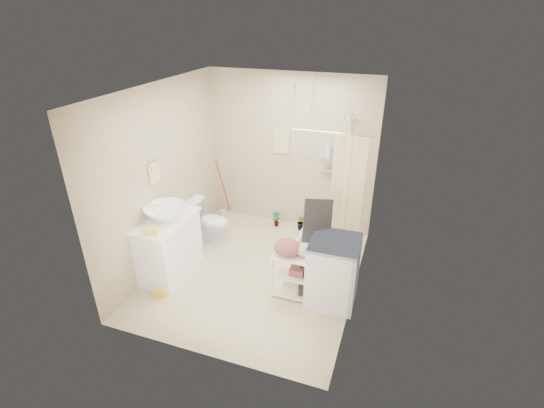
{
  "coord_description": "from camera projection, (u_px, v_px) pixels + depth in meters",
  "views": [
    {
      "loc": [
        1.76,
        -4.33,
        3.46
      ],
      "look_at": [
        0.15,
        0.25,
        1.02
      ],
      "focal_mm": 26.0,
      "sensor_mm": 36.0,
      "label": 1
    }
  ],
  "objects": [
    {
      "name": "hanging_towel",
      "position": [
        281.0,
        141.0,
        6.43
      ],
      "size": [
        0.28,
        0.03,
        0.42
      ],
      "primitive_type": "cube",
      "color": "beige",
      "rests_on": "wall_back"
    },
    {
      "name": "shower",
      "position": [
        333.0,
        187.0,
        5.89
      ],
      "size": [
        1.1,
        1.1,
        2.1
      ],
      "primitive_type": null,
      "color": "white",
      "rests_on": "ground"
    },
    {
      "name": "shampoo_bottle_a",
      "position": [
        328.0,
        151.0,
        6.18
      ],
      "size": [
        0.1,
        0.1,
        0.23
      ],
      "primitive_type": "imported",
      "rotation": [
        0.0,
        0.0,
        0.11
      ],
      "color": "silver",
      "rests_on": "shower"
    },
    {
      "name": "ceiling",
      "position": [
        252.0,
        90.0,
        4.56
      ],
      "size": [
        2.8,
        3.2,
        0.04
      ],
      "primitive_type": "cube",
      "color": "silver",
      "rests_on": "ground"
    },
    {
      "name": "potted_plant_b",
      "position": [
        301.0,
        222.0,
        6.76
      ],
      "size": [
        0.2,
        0.19,
        0.29
      ],
      "primitive_type": "imported",
      "rotation": [
        0.0,
        0.0,
        -0.52
      ],
      "color": "brown",
      "rests_on": "ground"
    },
    {
      "name": "floor",
      "position": [
        256.0,
        272.0,
        5.73
      ],
      "size": [
        3.2,
        3.2,
        0.0
      ],
      "primitive_type": "plane",
      "color": "beige",
      "rests_on": "ground"
    },
    {
      "name": "washing_machine",
      "position": [
        333.0,
        271.0,
        5.01
      ],
      "size": [
        0.63,
        0.65,
        0.89
      ],
      "primitive_type": "cube",
      "rotation": [
        0.0,
        0.0,
        0.03
      ],
      "color": "silver",
      "rests_on": "ground"
    },
    {
      "name": "sink",
      "position": [
        166.0,
        213.0,
        5.3
      ],
      "size": [
        0.68,
        0.68,
        0.2
      ],
      "primitive_type": "imported",
      "rotation": [
        0.0,
        0.0,
        -0.2
      ],
      "color": "white",
      "rests_on": "vanity"
    },
    {
      "name": "wall_front",
      "position": [
        193.0,
        257.0,
        3.79
      ],
      "size": [
        2.8,
        0.04,
        2.6
      ],
      "primitive_type": "cube",
      "color": "#BCAE91",
      "rests_on": "ground"
    },
    {
      "name": "tp_holder",
      "position": [
        172.0,
        213.0,
        5.85
      ],
      "size": [
        0.08,
        0.12,
        0.14
      ],
      "primitive_type": null,
      "color": "white",
      "rests_on": "wall_left"
    },
    {
      "name": "toilet",
      "position": [
        209.0,
        221.0,
        6.37
      ],
      "size": [
        0.72,
        0.46,
        0.7
      ],
      "primitive_type": "imported",
      "rotation": [
        0.0,
        0.0,
        1.48
      ],
      "color": "white",
      "rests_on": "ground"
    },
    {
      "name": "floor_basket",
      "position": [
        160.0,
        291.0,
        5.25
      ],
      "size": [
        0.29,
        0.25,
        0.13
      ],
      "primitive_type": "cube",
      "rotation": [
        0.0,
        0.0,
        0.25
      ],
      "color": "yellow",
      "rests_on": "ground"
    },
    {
      "name": "ironing_board",
      "position": [
        315.0,
        248.0,
        5.1
      ],
      "size": [
        0.38,
        0.29,
        1.33
      ],
      "primitive_type": null,
      "rotation": [
        0.0,
        0.0,
        0.55
      ],
      "color": "black",
      "rests_on": "ground"
    },
    {
      "name": "shampoo_bottle_b",
      "position": [
        333.0,
        153.0,
        6.15
      ],
      "size": [
        0.09,
        0.09,
        0.18
      ],
      "primitive_type": "imported",
      "rotation": [
        0.0,
        0.0,
        0.09
      ],
      "color": "#4A65B7",
      "rests_on": "shower"
    },
    {
      "name": "towel_ring",
      "position": [
        154.0,
        172.0,
        5.31
      ],
      "size": [
        0.04,
        0.22,
        0.34
      ],
      "primitive_type": null,
      "color": "#E2CB87",
      "rests_on": "wall_left"
    },
    {
      "name": "mop",
      "position": [
        221.0,
        188.0,
        7.04
      ],
      "size": [
        0.13,
        0.13,
        1.13
      ],
      "primitive_type": null,
      "rotation": [
        0.0,
        0.0,
        0.26
      ],
      "color": "#9F291F",
      "rests_on": "ground"
    },
    {
      "name": "wall_right",
      "position": [
        363.0,
        208.0,
        4.73
      ],
      "size": [
        0.04,
        3.2,
        2.6
      ],
      "primitive_type": "cube",
      "color": "#BCAE91",
      "rests_on": "ground"
    },
    {
      "name": "vanity",
      "position": [
        169.0,
        247.0,
        5.54
      ],
      "size": [
        0.56,
        1.0,
        0.87
      ],
      "primitive_type": "cube",
      "rotation": [
        0.0,
        0.0,
        -0.0
      ],
      "color": "white",
      "rests_on": "ground"
    },
    {
      "name": "potted_plant_a",
      "position": [
        276.0,
        219.0,
        6.87
      ],
      "size": [
        0.18,
        0.15,
        0.29
      ],
      "primitive_type": "imported",
      "rotation": [
        0.0,
        0.0,
        0.37
      ],
      "color": "brown",
      "rests_on": "ground"
    },
    {
      "name": "counter_basket",
      "position": [
        152.0,
        231.0,
        4.99
      ],
      "size": [
        0.2,
        0.17,
        0.09
      ],
      "primitive_type": "cube",
      "rotation": [
        0.0,
        0.0,
        0.33
      ],
      "color": "yellow",
      "rests_on": "vanity"
    },
    {
      "name": "wall_left",
      "position": [
        162.0,
        178.0,
        5.56
      ],
      "size": [
        0.04,
        3.2,
        2.6
      ],
      "primitive_type": "cube",
      "color": "#BCAE91",
      "rests_on": "ground"
    },
    {
      "name": "wall_back",
      "position": [
        290.0,
        153.0,
        6.49
      ],
      "size": [
        2.8,
        0.04,
        2.6
      ],
      "primitive_type": "cube",
      "color": "#BCAE91",
      "rests_on": "ground"
    },
    {
      "name": "laundry_rack",
      "position": [
        294.0,
        271.0,
        5.13
      ],
      "size": [
        0.55,
        0.32,
        0.75
      ],
      "primitive_type": null,
      "rotation": [
        0.0,
        0.0,
        0.01
      ],
      "color": "white",
      "rests_on": "ground"
    }
  ]
}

